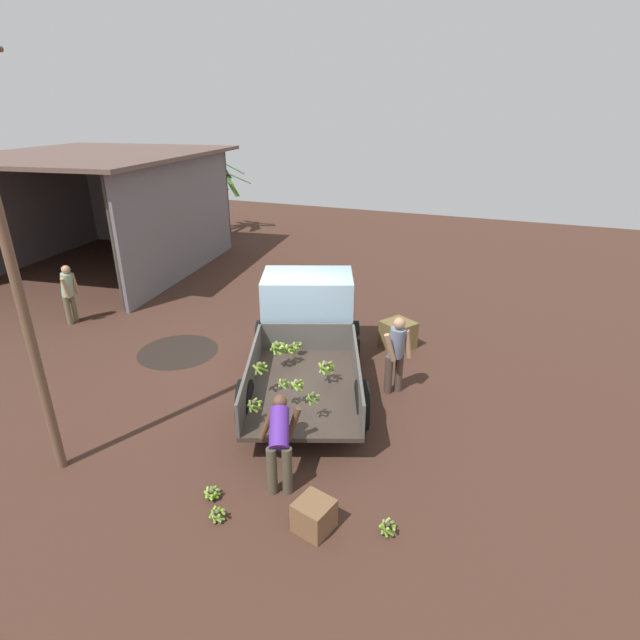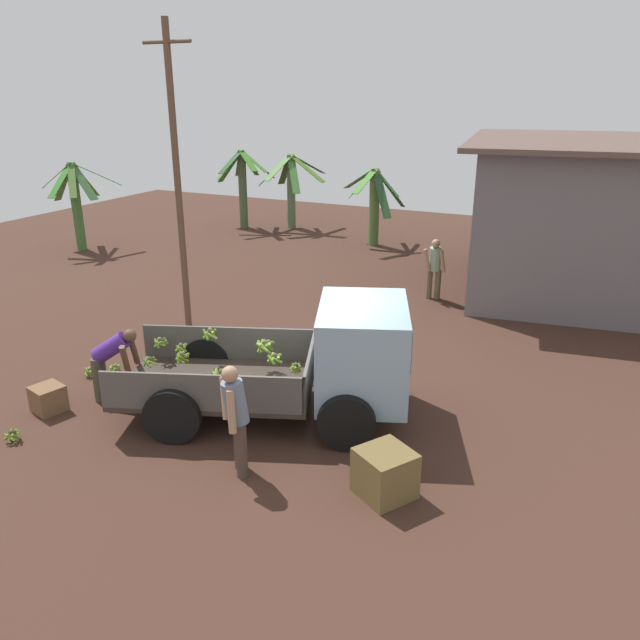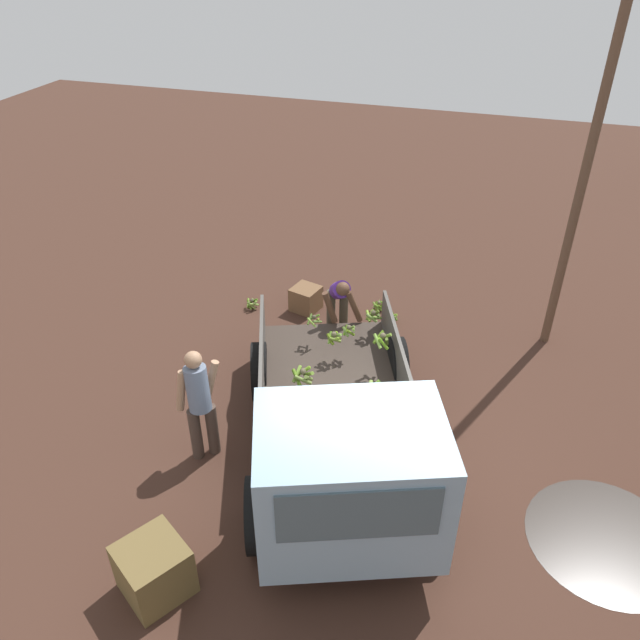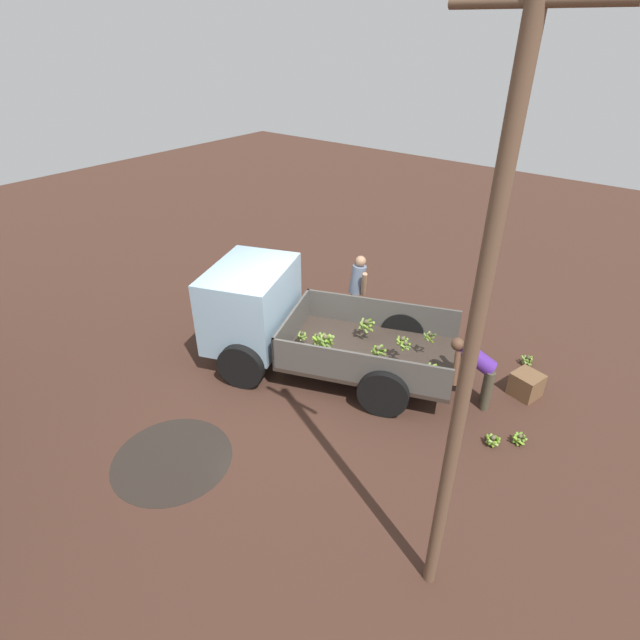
{
  "view_description": "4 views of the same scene",
  "coord_description": "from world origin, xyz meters",
  "px_view_note": "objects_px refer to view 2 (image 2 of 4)",
  "views": [
    {
      "loc": [
        -8.5,
        -4.1,
        5.27
      ],
      "look_at": [
        -0.51,
        -0.95,
        1.57
      ],
      "focal_mm": 28.0,
      "sensor_mm": 36.0,
      "label": 1
    },
    {
      "loc": [
        4.25,
        -8.56,
        5.05
      ],
      "look_at": [
        0.07,
        0.23,
        1.43
      ],
      "focal_mm": 35.0,
      "sensor_mm": 36.0,
      "label": 2
    },
    {
      "loc": [
        5.37,
        0.96,
        6.18
      ],
      "look_at": [
        -1.45,
        -1.16,
        1.44
      ],
      "focal_mm": 35.0,
      "sensor_mm": 36.0,
      "label": 3
    },
    {
      "loc": [
        -5.27,
        5.7,
        5.79
      ],
      "look_at": [
        -0.79,
        0.01,
        1.48
      ],
      "focal_mm": 28.0,
      "sensor_mm": 36.0,
      "label": 4
    }
  ],
  "objects_px": {
    "person_worker_loading": "(111,357)",
    "banana_bunch_on_ground_2": "(91,371)",
    "cargo_truck": "(331,359)",
    "wooden_crate_1": "(385,473)",
    "wooden_crate_0": "(48,399)",
    "utility_pole": "(177,179)",
    "person_foreground_visitor": "(236,415)",
    "banana_bunch_on_ground_0": "(115,368)",
    "person_bystander_near_shed": "(435,266)",
    "banana_bunch_on_ground_1": "(13,435)"
  },
  "relations": [
    {
      "from": "utility_pole",
      "to": "person_foreground_visitor",
      "type": "distance_m",
      "value": 6.45
    },
    {
      "from": "person_bystander_near_shed",
      "to": "wooden_crate_1",
      "type": "relative_size",
      "value": 2.37
    },
    {
      "from": "banana_bunch_on_ground_0",
      "to": "person_bystander_near_shed",
      "type": "bearing_deg",
      "value": 58.89
    },
    {
      "from": "banana_bunch_on_ground_1",
      "to": "banana_bunch_on_ground_2",
      "type": "height_order",
      "value": "banana_bunch_on_ground_1"
    },
    {
      "from": "cargo_truck",
      "to": "utility_pole",
      "type": "bearing_deg",
      "value": 132.21
    },
    {
      "from": "wooden_crate_0",
      "to": "cargo_truck",
      "type": "bearing_deg",
      "value": 23.91
    },
    {
      "from": "banana_bunch_on_ground_2",
      "to": "banana_bunch_on_ground_1",
      "type": "bearing_deg",
      "value": -74.25
    },
    {
      "from": "wooden_crate_0",
      "to": "wooden_crate_1",
      "type": "xyz_separation_m",
      "value": [
        5.83,
        0.24,
        0.1
      ]
    },
    {
      "from": "person_foreground_visitor",
      "to": "banana_bunch_on_ground_0",
      "type": "height_order",
      "value": "person_foreground_visitor"
    },
    {
      "from": "banana_bunch_on_ground_0",
      "to": "person_foreground_visitor",
      "type": "bearing_deg",
      "value": -24.46
    },
    {
      "from": "person_bystander_near_shed",
      "to": "banana_bunch_on_ground_2",
      "type": "bearing_deg",
      "value": -42.91
    },
    {
      "from": "person_worker_loading",
      "to": "person_bystander_near_shed",
      "type": "xyz_separation_m",
      "value": [
        3.47,
        7.69,
        0.1
      ]
    },
    {
      "from": "banana_bunch_on_ground_1",
      "to": "utility_pole",
      "type": "bearing_deg",
      "value": 96.22
    },
    {
      "from": "person_foreground_visitor",
      "to": "banana_bunch_on_ground_2",
      "type": "relative_size",
      "value": 6.65
    },
    {
      "from": "cargo_truck",
      "to": "person_foreground_visitor",
      "type": "height_order",
      "value": "cargo_truck"
    },
    {
      "from": "cargo_truck",
      "to": "utility_pole",
      "type": "distance_m",
      "value": 5.61
    },
    {
      "from": "utility_pole",
      "to": "person_bystander_near_shed",
      "type": "height_order",
      "value": "utility_pole"
    },
    {
      "from": "person_worker_loading",
      "to": "banana_bunch_on_ground_1",
      "type": "distance_m",
      "value": 1.93
    },
    {
      "from": "banana_bunch_on_ground_0",
      "to": "banana_bunch_on_ground_2",
      "type": "relative_size",
      "value": 1.01
    },
    {
      "from": "person_bystander_near_shed",
      "to": "wooden_crate_0",
      "type": "bearing_deg",
      "value": -36.94
    },
    {
      "from": "person_worker_loading",
      "to": "wooden_crate_1",
      "type": "xyz_separation_m",
      "value": [
        5.15,
        -0.58,
        -0.45
      ]
    },
    {
      "from": "person_bystander_near_shed",
      "to": "wooden_crate_1",
      "type": "bearing_deg",
      "value": 0.56
    },
    {
      "from": "person_worker_loading",
      "to": "wooden_crate_1",
      "type": "bearing_deg",
      "value": -29.48
    },
    {
      "from": "cargo_truck",
      "to": "banana_bunch_on_ground_1",
      "type": "distance_m",
      "value": 5.0
    },
    {
      "from": "banana_bunch_on_ground_2",
      "to": "wooden_crate_1",
      "type": "height_order",
      "value": "wooden_crate_1"
    },
    {
      "from": "person_foreground_visitor",
      "to": "person_bystander_near_shed",
      "type": "height_order",
      "value": "person_foreground_visitor"
    },
    {
      "from": "banana_bunch_on_ground_2",
      "to": "wooden_crate_1",
      "type": "distance_m",
      "value": 6.28
    },
    {
      "from": "wooden_crate_1",
      "to": "utility_pole",
      "type": "bearing_deg",
      "value": 147.05
    },
    {
      "from": "person_bystander_near_shed",
      "to": "wooden_crate_0",
      "type": "relative_size",
      "value": 3.37
    },
    {
      "from": "person_bystander_near_shed",
      "to": "utility_pole",
      "type": "bearing_deg",
      "value": -56.8
    },
    {
      "from": "cargo_truck",
      "to": "wooden_crate_0",
      "type": "distance_m",
      "value": 4.76
    },
    {
      "from": "utility_pole",
      "to": "wooden_crate_1",
      "type": "height_order",
      "value": "utility_pole"
    },
    {
      "from": "cargo_truck",
      "to": "wooden_crate_1",
      "type": "relative_size",
      "value": 7.56
    },
    {
      "from": "person_bystander_near_shed",
      "to": "cargo_truck",
      "type": "bearing_deg",
      "value": -9.74
    },
    {
      "from": "person_foreground_visitor",
      "to": "banana_bunch_on_ground_1",
      "type": "distance_m",
      "value": 3.71
    },
    {
      "from": "person_foreground_visitor",
      "to": "utility_pole",
      "type": "bearing_deg",
      "value": -87.31
    },
    {
      "from": "banana_bunch_on_ground_2",
      "to": "utility_pole",
      "type": "bearing_deg",
      "value": 88.63
    },
    {
      "from": "person_bystander_near_shed",
      "to": "wooden_crate_0",
      "type": "height_order",
      "value": "person_bystander_near_shed"
    },
    {
      "from": "person_bystander_near_shed",
      "to": "wooden_crate_0",
      "type": "distance_m",
      "value": 9.49
    },
    {
      "from": "person_foreground_visitor",
      "to": "wooden_crate_1",
      "type": "xyz_separation_m",
      "value": [
        2.02,
        0.4,
        -0.59
      ]
    },
    {
      "from": "utility_pole",
      "to": "banana_bunch_on_ground_2",
      "type": "xyz_separation_m",
      "value": [
        -0.07,
        -2.92,
        -3.18
      ]
    },
    {
      "from": "person_foreground_visitor",
      "to": "wooden_crate_1",
      "type": "distance_m",
      "value": 2.14
    },
    {
      "from": "cargo_truck",
      "to": "wooden_crate_1",
      "type": "distance_m",
      "value": 2.37
    },
    {
      "from": "wooden_crate_0",
      "to": "banana_bunch_on_ground_2",
      "type": "bearing_deg",
      "value": 105.39
    },
    {
      "from": "cargo_truck",
      "to": "banana_bunch_on_ground_2",
      "type": "relative_size",
      "value": 20.31
    },
    {
      "from": "person_foreground_visitor",
      "to": "person_worker_loading",
      "type": "relative_size",
      "value": 1.27
    },
    {
      "from": "cargo_truck",
      "to": "person_worker_loading",
      "type": "relative_size",
      "value": 3.88
    },
    {
      "from": "person_worker_loading",
      "to": "banana_bunch_on_ground_2",
      "type": "relative_size",
      "value": 5.23
    },
    {
      "from": "person_bystander_near_shed",
      "to": "banana_bunch_on_ground_1",
      "type": "bearing_deg",
      "value": -33.21
    },
    {
      "from": "banana_bunch_on_ground_2",
      "to": "wooden_crate_0",
      "type": "height_order",
      "value": "wooden_crate_0"
    }
  ]
}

